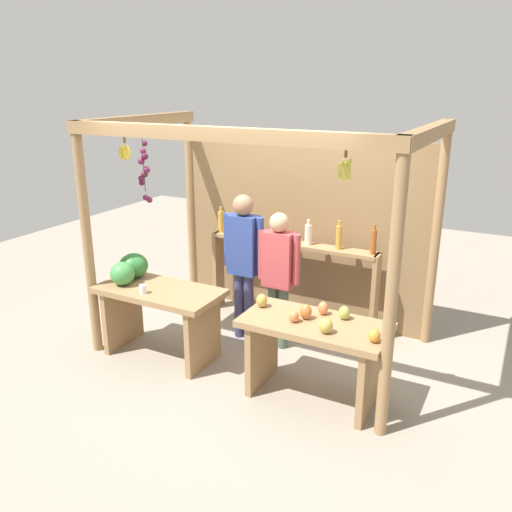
# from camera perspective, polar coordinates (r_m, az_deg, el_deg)

# --- Properties ---
(ground_plane) EXTENTS (12.00, 12.00, 0.00)m
(ground_plane) POSITION_cam_1_polar(r_m,az_deg,el_deg) (5.94, 0.84, -9.50)
(ground_plane) COLOR gray
(ground_plane) RESTS_ON ground
(market_stall) EXTENTS (3.22, 1.95, 2.41)m
(market_stall) POSITION_cam_1_polar(r_m,az_deg,el_deg) (5.82, 2.82, 4.59)
(market_stall) COLOR #99754C
(market_stall) RESTS_ON ground
(fruit_counter_left) EXTENTS (1.30, 0.65, 1.02)m
(fruit_counter_left) POSITION_cam_1_polar(r_m,az_deg,el_deg) (5.64, -11.20, -4.23)
(fruit_counter_left) COLOR #99754C
(fruit_counter_left) RESTS_ON ground
(fruit_counter_right) EXTENTS (1.30, 0.64, 0.89)m
(fruit_counter_right) POSITION_cam_1_polar(r_m,az_deg,el_deg) (4.81, 6.27, -9.10)
(fruit_counter_right) COLOR #99754C
(fruit_counter_right) RESTS_ON ground
(bottle_shelf_unit) EXTENTS (2.06, 0.22, 1.34)m
(bottle_shelf_unit) POSITION_cam_1_polar(r_m,az_deg,el_deg) (6.20, 3.81, -0.32)
(bottle_shelf_unit) COLOR #99754C
(bottle_shelf_unit) RESTS_ON ground
(vendor_man) EXTENTS (0.48, 0.22, 1.64)m
(vendor_man) POSITION_cam_1_polar(r_m,az_deg,el_deg) (5.74, -1.35, 0.18)
(vendor_man) COLOR #3A3B65
(vendor_man) RESTS_ON ground
(vendor_woman) EXTENTS (0.48, 0.20, 1.50)m
(vendor_woman) POSITION_cam_1_polar(r_m,az_deg,el_deg) (5.57, 2.43, -1.45)
(vendor_woman) COLOR #4A5C47
(vendor_woman) RESTS_ON ground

